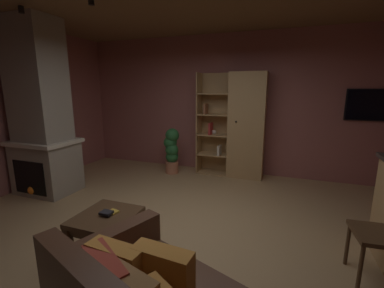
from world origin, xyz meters
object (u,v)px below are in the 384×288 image
(coffee_table, at_px, (106,223))
(table_book_0, at_px, (113,212))
(stone_fireplace, at_px, (41,118))
(table_book_1, at_px, (106,213))
(bookshelf_cabinet, at_px, (242,126))
(potted_floor_plant, at_px, (172,149))
(wall_mounted_tv, at_px, (378,105))

(coffee_table, xyz_separation_m, table_book_0, (0.04, 0.07, 0.10))
(stone_fireplace, bearing_deg, coffee_table, -28.00)
(table_book_0, xyz_separation_m, table_book_1, (-0.02, -0.08, 0.02))
(table_book_0, relative_size, table_book_1, 0.90)
(stone_fireplace, height_order, bookshelf_cabinet, stone_fireplace)
(bookshelf_cabinet, relative_size, potted_floor_plant, 2.17)
(stone_fireplace, distance_m, table_book_0, 2.51)
(bookshelf_cabinet, bearing_deg, table_book_0, -106.19)
(coffee_table, relative_size, table_book_0, 5.83)
(bookshelf_cabinet, height_order, potted_floor_plant, bookshelf_cabinet)
(bookshelf_cabinet, distance_m, table_book_1, 3.25)
(coffee_table, xyz_separation_m, potted_floor_plant, (-0.49, 2.77, 0.15))
(coffee_table, relative_size, table_book_1, 5.26)
(stone_fireplace, height_order, potted_floor_plant, stone_fireplace)
(table_book_0, bearing_deg, coffee_table, -120.20)
(table_book_1, bearing_deg, bookshelf_cabinet, 73.81)
(stone_fireplace, bearing_deg, potted_floor_plant, 45.94)
(stone_fireplace, relative_size, bookshelf_cabinet, 1.37)
(table_book_0, bearing_deg, bookshelf_cabinet, 73.81)
(wall_mounted_tv, bearing_deg, table_book_0, -134.41)
(stone_fireplace, xyz_separation_m, table_book_1, (2.11, -1.12, -0.80))
(coffee_table, height_order, wall_mounted_tv, wall_mounted_tv)
(bookshelf_cabinet, height_order, table_book_1, bookshelf_cabinet)
(bookshelf_cabinet, relative_size, table_book_1, 17.00)
(bookshelf_cabinet, xyz_separation_m, coffee_table, (-0.91, -3.07, -0.66))
(table_book_1, xyz_separation_m, wall_mounted_tv, (3.17, 3.29, 0.99))
(stone_fireplace, relative_size, coffee_table, 4.44)
(coffee_table, bearing_deg, stone_fireplace, 152.00)
(table_book_0, bearing_deg, potted_floor_plant, 101.12)
(wall_mounted_tv, bearing_deg, potted_floor_plant, -172.08)
(table_book_0, xyz_separation_m, potted_floor_plant, (-0.53, 2.70, 0.05))
(coffee_table, distance_m, table_book_1, 0.12)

